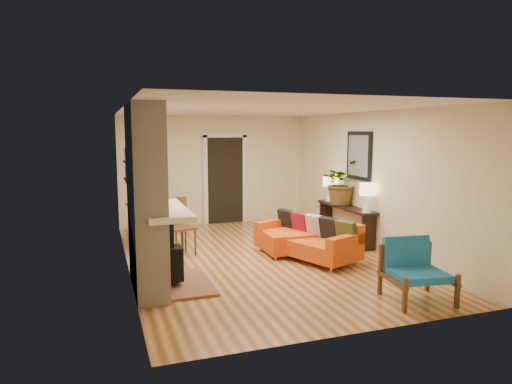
# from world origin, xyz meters

# --- Properties ---
(room_shell) EXTENTS (6.50, 6.50, 6.50)m
(room_shell) POSITION_xyz_m (0.60, 2.63, 1.24)
(room_shell) COLOR tan
(room_shell) RESTS_ON ground
(fireplace) EXTENTS (1.09, 1.68, 2.60)m
(fireplace) POSITION_xyz_m (-2.00, -1.00, 1.24)
(fireplace) COLOR white
(fireplace) RESTS_ON ground
(sofa) EXTENTS (1.47, 2.08, 0.76)m
(sofa) POSITION_xyz_m (0.85, -0.24, 0.33)
(sofa) COLOR silver
(sofa) RESTS_ON ground
(ottoman) EXTENTS (0.83, 0.83, 0.41)m
(ottoman) POSITION_xyz_m (0.55, 0.08, 0.24)
(ottoman) COLOR silver
(ottoman) RESTS_ON ground
(blue_chair) EXTENTS (0.87, 0.85, 0.81)m
(blue_chair) POSITION_xyz_m (1.28, -2.54, 0.44)
(blue_chair) COLOR brown
(blue_chair) RESTS_ON ground
(dining_table) EXTENTS (1.19, 1.95, 1.03)m
(dining_table) POSITION_xyz_m (-1.57, 1.31, 0.67)
(dining_table) COLOR brown
(dining_table) RESTS_ON ground
(console_table) EXTENTS (0.34, 1.85, 0.72)m
(console_table) POSITION_xyz_m (2.07, 0.59, 0.58)
(console_table) COLOR black
(console_table) RESTS_ON ground
(lamp_near) EXTENTS (0.30, 0.30, 0.54)m
(lamp_near) POSITION_xyz_m (2.07, -0.16, 1.06)
(lamp_near) COLOR white
(lamp_near) RESTS_ON console_table
(lamp_far) EXTENTS (0.30, 0.30, 0.54)m
(lamp_far) POSITION_xyz_m (2.07, 1.29, 1.06)
(lamp_far) COLOR white
(lamp_far) RESTS_ON console_table
(houseplant) EXTENTS (1.05, 0.99, 0.92)m
(houseplant) POSITION_xyz_m (2.06, 0.79, 1.19)
(houseplant) COLOR #1E5919
(houseplant) RESTS_ON console_table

